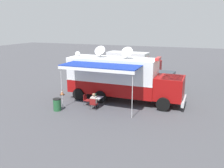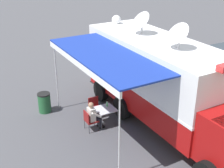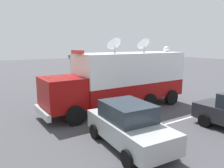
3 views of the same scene
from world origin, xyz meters
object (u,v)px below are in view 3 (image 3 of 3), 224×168
at_px(folding_table, 118,90).
at_px(car_behind_truck, 129,125).
at_px(folding_chair_at_table, 111,90).
at_px(trash_bin, 127,85).
at_px(seated_responder, 112,89).
at_px(traffic_cone, 172,92).
at_px(command_truck, 121,78).
at_px(folding_chair_beside_table, 126,90).
at_px(water_bottle, 121,88).

relative_size(folding_table, car_behind_truck, 0.19).
xyz_separation_m(folding_chair_at_table, trash_bin, (1.08, -2.41, -0.06)).
bearing_deg(car_behind_truck, seated_responder, -28.97).
bearing_deg(folding_table, traffic_cone, -110.56).
height_order(command_truck, traffic_cone, command_truck).
distance_m(folding_table, folding_chair_beside_table, 0.87).
bearing_deg(folding_chair_at_table, trash_bin, -65.79).
height_order(water_bottle, folding_chair_beside_table, water_bottle).
relative_size(trash_bin, traffic_cone, 1.57).
distance_m(seated_responder, car_behind_truck, 8.22).
bearing_deg(water_bottle, trash_bin, -46.33).
bearing_deg(folding_chair_at_table, car_behind_truck, 151.65).
xyz_separation_m(water_bottle, car_behind_truck, (-6.41, 4.24, 0.05)).
distance_m(folding_chair_at_table, seated_responder, 0.23).
xyz_separation_m(folding_table, folding_chair_beside_table, (0.08, -0.85, -0.16)).
bearing_deg(seated_responder, folding_chair_at_table, -0.14).
height_order(command_truck, trash_bin, command_truck).
distance_m(command_truck, trash_bin, 5.50).
bearing_deg(command_truck, trash_bin, -41.62).
xyz_separation_m(command_truck, trash_bin, (3.96, -3.52, -1.49)).
distance_m(water_bottle, traffic_cone, 4.26).
relative_size(folding_chair_at_table, seated_responder, 0.70).
bearing_deg(trash_bin, traffic_cone, -151.79).
distance_m(folding_chair_at_table, car_behind_truck, 8.39).
relative_size(traffic_cone, car_behind_truck, 0.13).
bearing_deg(traffic_cone, car_behind_truck, 121.40).
height_order(command_truck, folding_table, command_truck).
bearing_deg(folding_chair_beside_table, command_truck, 136.34).
xyz_separation_m(water_bottle, folding_chair_at_table, (0.97, 0.26, -0.32)).
xyz_separation_m(command_truck, folding_table, (2.08, -1.21, -1.27)).
bearing_deg(seated_responder, water_bottle, -161.70).
bearing_deg(folding_chair_at_table, folding_table, -172.83).
relative_size(folding_chair_beside_table, traffic_cone, 1.50).
xyz_separation_m(traffic_cone, car_behind_truck, (-5.02, 8.23, 0.60)).
height_order(water_bottle, folding_chair_at_table, water_bottle).
relative_size(folding_chair_beside_table, car_behind_truck, 0.20).
bearing_deg(water_bottle, folding_table, 42.83).
xyz_separation_m(folding_chair_at_table, folding_chair_beside_table, (-0.72, -0.95, 0.00)).
xyz_separation_m(command_truck, traffic_cone, (0.52, -5.36, -1.67)).
height_order(trash_bin, traffic_cone, trash_bin).
height_order(command_truck, folding_chair_at_table, command_truck).
bearing_deg(trash_bin, folding_chair_at_table, 114.21).
bearing_deg(folding_table, seated_responder, 9.40).
relative_size(command_truck, water_bottle, 42.39).
height_order(folding_table, traffic_cone, folding_table).
height_order(water_bottle, car_behind_truck, car_behind_truck).
relative_size(folding_table, folding_chair_at_table, 0.92).
height_order(trash_bin, car_behind_truck, car_behind_truck).
relative_size(folding_chair_at_table, folding_chair_beside_table, 1.00).
xyz_separation_m(water_bottle, seated_responder, (0.78, 0.26, -0.18)).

